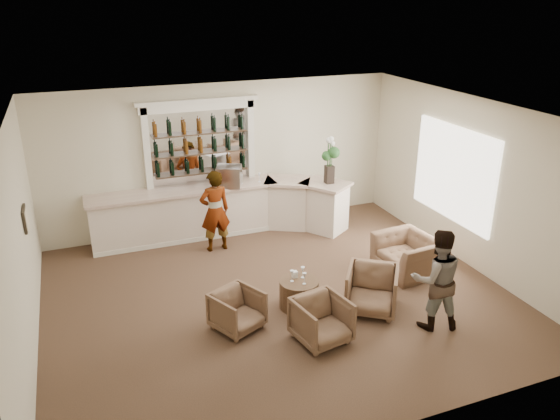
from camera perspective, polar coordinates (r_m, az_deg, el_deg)
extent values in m
plane|color=brown|center=(9.93, -0.19, -9.00)|extent=(8.00, 8.00, 0.00)
cube|color=beige|center=(12.35, -6.08, 5.54)|extent=(8.00, 0.04, 3.30)
cube|color=beige|center=(8.72, -25.60, -3.70)|extent=(0.04, 7.00, 3.30)
cube|color=beige|center=(11.18, 19.32, 2.65)|extent=(0.04, 7.00, 3.30)
cube|color=white|center=(8.71, -0.22, 9.97)|extent=(8.00, 7.00, 0.04)
cube|color=white|center=(11.51, 17.67, 3.65)|extent=(0.05, 2.40, 1.90)
cube|color=black|center=(9.83, -25.10, -0.83)|extent=(0.04, 0.46, 0.38)
cube|color=beige|center=(9.83, -24.95, -0.81)|extent=(0.01, 0.38, 0.30)
cube|color=white|center=(12.18, -9.96, -0.44)|extent=(4.00, 0.70, 1.08)
cube|color=beige|center=(11.96, -10.11, 2.05)|extent=(4.10, 0.82, 0.06)
cube|color=white|center=(12.59, 0.76, 0.65)|extent=(1.12, 1.04, 1.08)
cube|color=beige|center=(12.38, 0.81, 3.08)|extent=(1.27, 1.19, 0.06)
cube|color=white|center=(12.42, 4.66, 0.26)|extent=(1.08, 1.14, 1.08)
cube|color=beige|center=(12.20, 4.78, 2.72)|extent=(1.24, 1.29, 0.06)
cube|color=silver|center=(12.08, -9.48, -3.15)|extent=(4.00, 0.06, 0.10)
cube|color=white|center=(12.14, -8.40, 6.61)|extent=(2.15, 0.02, 1.65)
cube|color=silver|center=(12.03, -13.53, 3.60)|extent=(0.14, 0.16, 2.90)
cube|color=silver|center=(12.51, -3.07, 4.89)|extent=(0.14, 0.16, 2.90)
cube|color=silver|center=(11.88, -8.56, 10.68)|extent=(2.52, 0.16, 0.18)
cube|color=silver|center=(11.86, -8.60, 11.25)|extent=(2.64, 0.20, 0.08)
cube|color=#37281B|center=(12.19, -8.13, 3.90)|extent=(2.05, 0.20, 0.03)
cube|color=#37281B|center=(12.07, -8.24, 5.89)|extent=(2.05, 0.20, 0.03)
cube|color=#37281B|center=(11.96, -8.35, 7.91)|extent=(2.05, 0.20, 0.03)
cylinder|color=#513B23|center=(9.53, 1.99, -8.73)|extent=(0.68, 0.68, 0.50)
imported|color=gray|center=(11.36, -6.82, -0.11)|extent=(0.66, 0.46, 1.75)
imported|color=gray|center=(9.06, 16.03, -6.99)|extent=(0.98, 0.86, 1.71)
imported|color=brown|center=(8.94, -4.48, -10.43)|extent=(0.95, 0.96, 0.66)
imported|color=brown|center=(8.64, 4.36, -11.45)|extent=(0.90, 0.92, 0.72)
imported|color=brown|center=(9.48, 9.57, -8.24)|extent=(1.18, 1.19, 0.78)
imported|color=brown|center=(10.85, 13.14, -4.60)|extent=(1.10, 1.23, 0.73)
cube|color=silver|center=(11.91, -5.35, 3.52)|extent=(0.65, 0.61, 0.46)
cube|color=black|center=(12.12, 5.17, 3.72)|extent=(0.18, 0.18, 0.40)
cube|color=white|center=(9.48, 1.57, -6.74)|extent=(0.08, 0.08, 0.12)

